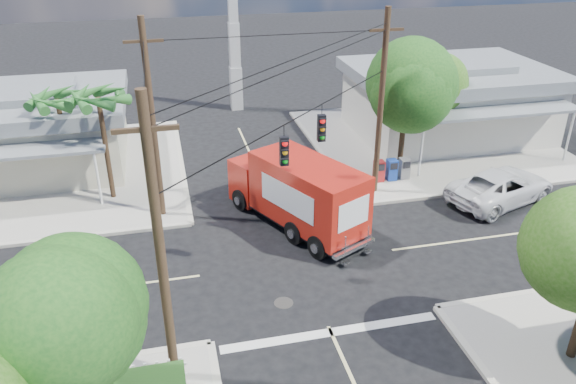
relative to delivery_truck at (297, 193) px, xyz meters
name	(u,v)px	position (x,y,z in m)	size (l,w,h in m)	color
ground	(299,262)	(-0.64, -2.92, -1.65)	(120.00, 120.00, 0.00)	black
sidewalk_ne	(428,141)	(10.24, 7.96, -1.58)	(14.12, 14.12, 0.14)	#A9A499
sidewalk_nw	(51,176)	(-11.52, 7.96, -1.58)	(14.12, 14.12, 0.14)	#A9A499
road_markings	(309,284)	(-0.64, -4.39, -1.65)	(32.00, 32.00, 0.01)	beige
building_ne	(448,99)	(11.86, 9.05, 0.67)	(11.80, 10.20, 4.50)	silver
building_nw	(25,129)	(-12.64, 9.55, 0.57)	(10.80, 10.20, 4.30)	beige
radio_tower	(234,28)	(-0.14, 17.08, 3.99)	(0.80, 0.80, 17.00)	silver
tree_sw_front	(84,324)	(-7.63, -10.46, 2.68)	(3.88, 3.78, 6.03)	#422D1C
tree_ne_front	(407,89)	(6.57, 3.84, 3.12)	(4.21, 4.14, 6.66)	#422D1C
tree_ne_back	(434,85)	(9.17, 6.04, 2.54)	(3.77, 3.66, 5.82)	#422D1C
palm_nw_front	(98,100)	(-8.14, 4.58, 3.39)	(3.01, 3.08, 5.59)	#422D1C
palm_nw_back	(57,101)	(-10.14, 6.08, 3.02)	(3.01, 3.08, 5.19)	#422D1C
utility_poles	(250,143)	(-2.22, -1.31, 3.02)	(12.00, 10.68, 9.00)	#473321
vending_boxes	(392,170)	(5.86, 3.28, -0.96)	(1.90, 0.50, 1.10)	#B41E20
delivery_truck	(297,193)	(0.00, 0.00, 0.00)	(5.29, 7.70, 3.25)	black
parked_car	(501,186)	(10.15, 0.03, -0.86)	(2.63, 5.69, 1.58)	silver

